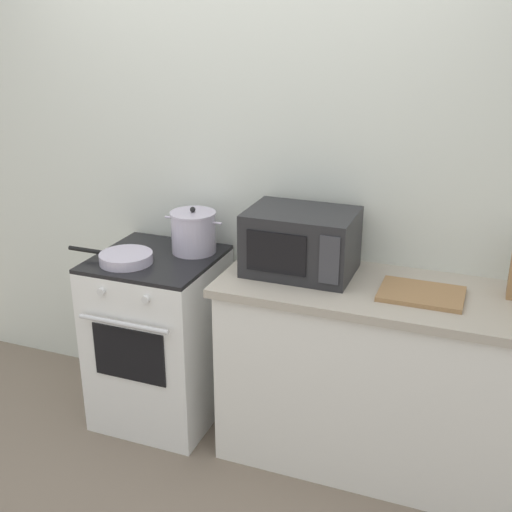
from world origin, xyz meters
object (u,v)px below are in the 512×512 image
(microwave, at_px, (301,242))
(cutting_board, at_px, (421,294))
(stove, at_px, (160,338))
(frying_pan, at_px, (125,258))
(stock_pot, at_px, (194,232))

(microwave, height_order, cutting_board, microwave)
(stove, height_order, cutting_board, cutting_board)
(stove, relative_size, cutting_board, 2.56)
(frying_pan, bearing_deg, stock_pot, 46.01)
(frying_pan, distance_m, microwave, 0.87)
(frying_pan, bearing_deg, microwave, 13.33)
(stove, xyz_separation_m, frying_pan, (-0.10, -0.12, 0.48))
(stock_pot, xyz_separation_m, microwave, (0.59, -0.06, 0.04))
(stock_pot, height_order, cutting_board, stock_pot)
(frying_pan, bearing_deg, stove, 50.37)
(stock_pot, height_order, microwave, microwave)
(stove, distance_m, stock_pot, 0.60)
(frying_pan, height_order, cutting_board, frying_pan)
(cutting_board, bearing_deg, frying_pan, -175.12)
(microwave, bearing_deg, cutting_board, -7.72)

